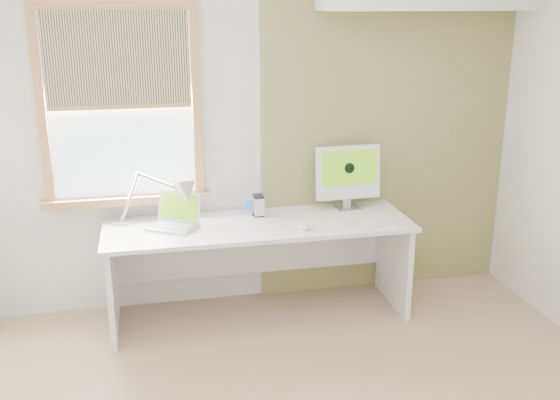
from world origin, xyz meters
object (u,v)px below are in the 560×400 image
object	(u,v)px
desk_lamp	(173,196)
external_drive	(258,205)
desk	(257,246)
laptop	(175,218)
imac	(348,174)

from	to	relation	value
desk_lamp	external_drive	xyz separation A→B (m)	(0.62, 0.05, -0.12)
desk	external_drive	distance (m)	0.30
desk_lamp	laptop	xyz separation A→B (m)	(0.00, -0.07, -0.14)
desk	imac	bearing A→B (deg)	11.52
external_drive	desk_lamp	bearing A→B (deg)	-175.72
desk	laptop	distance (m)	0.64
desk_lamp	laptop	distance (m)	0.16
desk	laptop	world-z (taller)	laptop
desk	external_drive	size ratio (longest dim) A/B	14.46
external_drive	imac	size ratio (longest dim) A/B	0.30
laptop	external_drive	distance (m)	0.63
laptop	desk	bearing A→B (deg)	-0.35
desk_lamp	laptop	bearing A→B (deg)	-89.36
imac	external_drive	bearing A→B (deg)	-177.93
external_drive	imac	xyz separation A→B (m)	(0.70, 0.03, 0.20)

